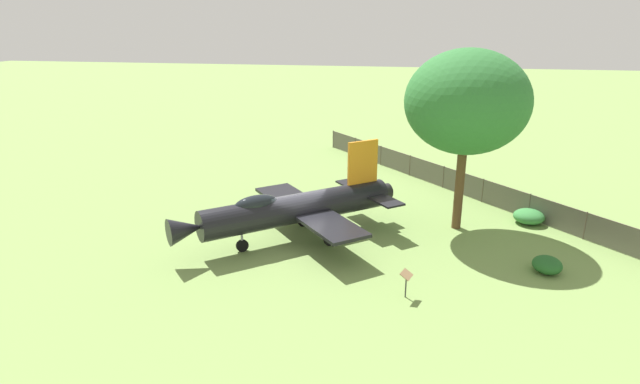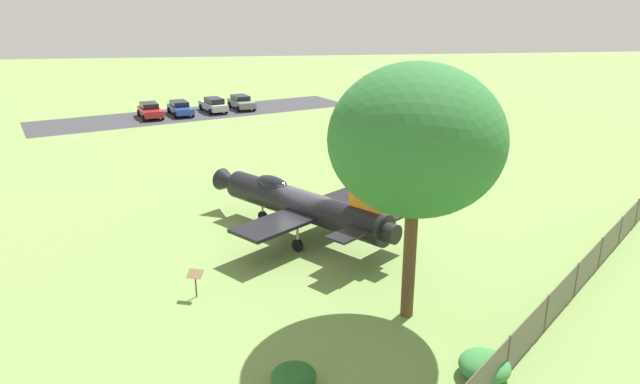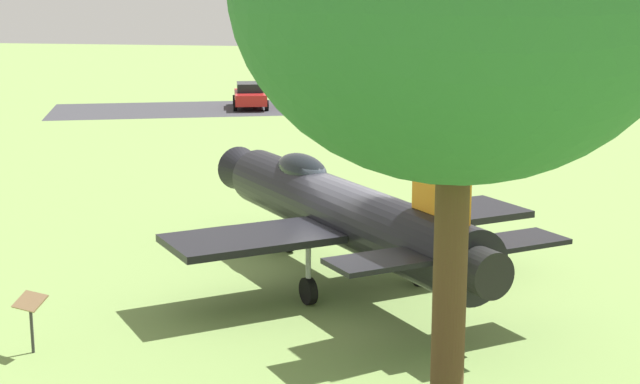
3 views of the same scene
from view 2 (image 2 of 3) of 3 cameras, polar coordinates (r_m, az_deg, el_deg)
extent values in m
plane|color=#75934C|center=(28.97, -1.65, -4.46)|extent=(200.00, 200.00, 0.00)
cube|color=#38383D|center=(62.47, -12.08, 7.67)|extent=(33.85, 19.96, 0.00)
cylinder|color=black|center=(28.35, -1.68, -1.33)|extent=(7.61, 8.77, 1.49)
cone|color=black|center=(32.37, -8.90, 1.00)|extent=(1.99, 2.04, 1.26)
cylinder|color=black|center=(25.17, 7.07, -4.10)|extent=(1.07, 1.03, 0.89)
ellipsoid|color=black|center=(29.67, -4.78, 0.82)|extent=(2.09, 2.27, 0.84)
cube|color=orange|center=(25.34, 4.54, 0.70)|extent=(1.25, 1.48, 2.29)
cube|color=black|center=(26.42, -4.76, -3.34)|extent=(4.10, 3.88, 0.16)
cube|color=black|center=(29.88, 2.44, -0.66)|extent=(4.10, 3.88, 0.16)
cube|color=black|center=(24.50, 2.80, -4.25)|extent=(2.09, 1.99, 0.10)
cube|color=black|center=(26.93, 7.30, -2.23)|extent=(2.09, 1.99, 0.10)
cylinder|color=#A5A8AD|center=(30.69, -5.75, -1.36)|extent=(0.12, 0.12, 1.24)
cylinder|color=black|center=(30.91, -5.71, -2.44)|extent=(0.52, 0.58, 0.60)
cylinder|color=#A5A8AD|center=(27.01, -2.26, -4.11)|extent=(0.12, 0.12, 1.24)
cylinder|color=black|center=(27.25, -2.24, -5.31)|extent=(0.52, 0.58, 0.60)
cylinder|color=#A5A8AD|center=(28.97, 1.77, -2.50)|extent=(0.12, 0.12, 1.24)
cylinder|color=black|center=(29.20, 1.76, -3.63)|extent=(0.52, 0.58, 0.60)
cylinder|color=brown|center=(21.25, 8.92, -6.02)|extent=(0.48, 0.48, 5.12)
ellipsoid|color=#2D7033|center=(19.89, 9.52, 5.15)|extent=(6.08, 6.25, 5.27)
cylinder|color=#4C4238|center=(19.51, 18.18, -15.27)|extent=(0.08, 0.08, 1.49)
cylinder|color=#4C4238|center=(22.27, 21.56, -11.20)|extent=(0.08, 0.08, 1.49)
cylinder|color=#4C4238|center=(25.17, 24.11, -8.02)|extent=(0.08, 0.08, 1.49)
cylinder|color=#4C4238|center=(28.18, 26.09, -5.50)|extent=(0.08, 0.08, 1.49)
cylinder|color=#4C4238|center=(31.25, 27.68, -3.46)|extent=(0.08, 0.08, 1.49)
cylinder|color=#4C4238|center=(34.37, 28.98, -1.79)|extent=(0.08, 0.08, 1.49)
cylinder|color=#4C4238|center=(21.95, 21.77, -9.62)|extent=(24.89, 22.51, 0.05)
cube|color=#59544C|center=(22.27, 21.56, -11.20)|extent=(24.87, 22.49, 1.43)
ellipsoid|color=#387F3D|center=(19.52, 16.05, -16.27)|extent=(1.62, 1.66, 0.79)
ellipsoid|color=#235B26|center=(18.46, -2.65, -17.85)|extent=(1.42, 1.28, 0.72)
cylinder|color=#333333|center=(23.70, -12.24, -9.20)|extent=(0.06, 0.06, 0.90)
cube|color=olive|center=(23.44, -12.34, -7.96)|extent=(0.70, 0.57, 0.25)
cube|color=slate|center=(64.05, -7.80, 8.75)|extent=(3.16, 4.89, 0.64)
cube|color=black|center=(64.30, -7.93, 9.29)|extent=(2.20, 2.72, 0.49)
cylinder|color=black|center=(63.01, -6.55, 8.34)|extent=(0.41, 0.68, 0.64)
cylinder|color=black|center=(62.42, -8.14, 8.18)|extent=(0.41, 0.68, 0.64)
cylinder|color=black|center=(65.79, -7.46, 8.74)|extent=(0.41, 0.68, 0.64)
cylinder|color=black|center=(65.24, -8.99, 8.58)|extent=(0.41, 0.68, 0.64)
cube|color=#B2B5BA|center=(62.91, -10.58, 8.44)|extent=(3.36, 5.03, 0.66)
cube|color=black|center=(62.46, -10.49, 8.94)|extent=(2.26, 2.82, 0.56)
cylinder|color=black|center=(64.15, -11.76, 8.26)|extent=(0.44, 0.68, 0.64)
cylinder|color=black|center=(64.69, -10.31, 8.43)|extent=(0.44, 0.68, 0.64)
cylinder|color=black|center=(61.24, -10.83, 7.84)|extent=(0.44, 0.68, 0.64)
cylinder|color=black|center=(61.81, -9.31, 8.02)|extent=(0.44, 0.68, 0.64)
cube|color=#23429E|center=(61.84, -13.72, 8.02)|extent=(3.19, 5.12, 0.59)
cube|color=black|center=(62.12, -13.83, 8.56)|extent=(2.22, 2.84, 0.49)
cylinder|color=black|center=(60.56, -12.52, 7.61)|extent=(0.40, 0.68, 0.64)
cylinder|color=black|center=(60.18, -14.22, 7.42)|extent=(0.40, 0.68, 0.64)
cylinder|color=black|center=(63.60, -13.20, 8.07)|extent=(0.40, 0.68, 0.64)
cylinder|color=black|center=(63.24, -14.82, 7.89)|extent=(0.40, 0.68, 0.64)
cube|color=red|center=(61.05, -16.54, 7.68)|extent=(3.15, 4.86, 0.65)
cube|color=black|center=(61.30, -16.65, 8.27)|extent=(2.20, 2.71, 0.52)
cylinder|color=black|center=(59.81, -15.39, 7.26)|extent=(0.41, 0.68, 0.64)
cylinder|color=black|center=(59.51, -17.13, 7.05)|extent=(0.41, 0.68, 0.64)
cylinder|color=black|center=(62.70, -15.93, 7.71)|extent=(0.41, 0.68, 0.64)
cylinder|color=black|center=(62.41, -17.59, 7.51)|extent=(0.41, 0.68, 0.64)
camera|label=1|loc=(29.83, -54.26, 10.08)|focal=29.25mm
camera|label=3|loc=(10.11, 36.30, -12.93)|focal=52.03mm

